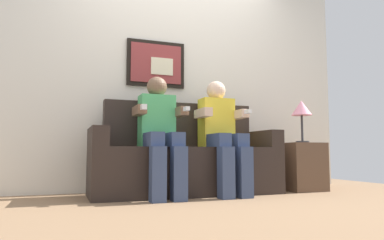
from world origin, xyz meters
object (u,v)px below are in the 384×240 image
at_px(couch, 186,161).
at_px(side_table_right, 301,167).
at_px(person_on_left, 160,129).
at_px(table_lamp, 302,110).
at_px(person_on_right, 222,131).

height_order(couch, side_table_right, couch).
bearing_deg(person_on_left, table_lamp, 2.89).
distance_m(person_on_left, table_lamp, 1.63).
xyz_separation_m(side_table_right, table_lamp, (0.04, 0.02, 0.61)).
bearing_deg(person_on_right, person_on_left, -179.96).
bearing_deg(side_table_right, person_on_left, -177.74).
relative_size(person_on_right, table_lamp, 2.41).
relative_size(couch, side_table_right, 3.62).
height_order(person_on_right, side_table_right, person_on_right).
xyz_separation_m(person_on_left, side_table_right, (1.56, 0.06, -0.36)).
height_order(couch, table_lamp, table_lamp).
bearing_deg(couch, person_on_left, -151.31).
bearing_deg(person_on_left, person_on_right, 0.04).
bearing_deg(side_table_right, table_lamp, 24.01).
relative_size(couch, person_on_left, 1.63).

